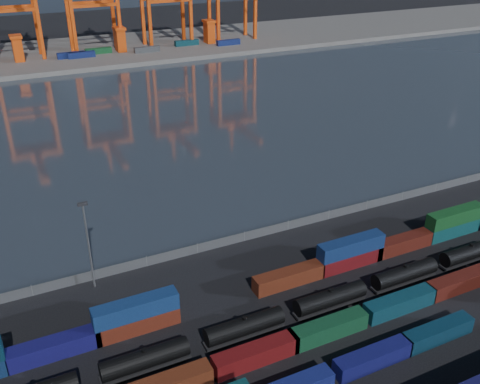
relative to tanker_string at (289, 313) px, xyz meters
name	(u,v)px	position (x,y,z in m)	size (l,w,h in m)	color
ground	(323,327)	(4.41, -3.26, -2.01)	(700.00, 700.00, 0.00)	black
harbor_water	(136,123)	(4.41, 101.74, -2.00)	(700.00, 700.00, 0.00)	#29313B
far_quay	(74,53)	(4.41, 206.74, -1.01)	(700.00, 70.00, 2.00)	#514F4C
container_row_south	(371,356)	(5.68, -13.09, 0.00)	(128.44, 2.52, 5.36)	#3F4144
container_row_mid	(365,316)	(10.78, -5.29, -0.59)	(129.15, 2.66, 2.83)	#36393A
container_row_north	(330,261)	(13.71, 8.64, 0.24)	(142.23, 2.68, 5.72)	#0F274F
tanker_string	(289,313)	(0.00, 0.00, 0.00)	(121.53, 2.80, 4.01)	black
waterfront_fence	(244,237)	(4.41, 24.74, -1.01)	(160.12, 0.12, 2.20)	#595B5E
yard_light_mast	(88,241)	(-25.59, 22.74, 7.29)	(1.60, 0.40, 16.60)	slate
quay_containers	(54,57)	(-6.59, 192.20, 1.29)	(172.58, 10.99, 2.60)	navy
straddle_carriers	(71,43)	(1.91, 196.74, 5.81)	(140.00, 7.00, 11.10)	#EF4C10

